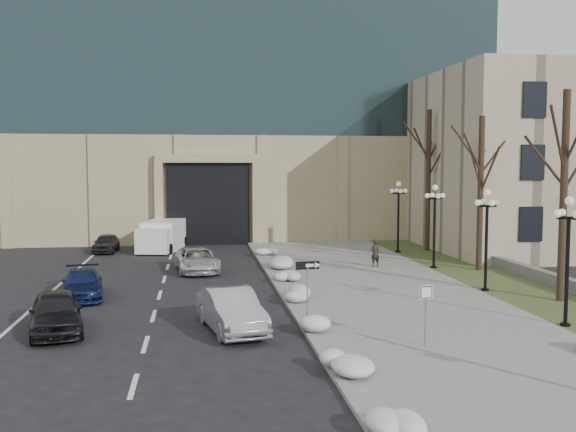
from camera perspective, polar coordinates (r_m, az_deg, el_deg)
name	(u,v)px	position (r m, az deg, el deg)	size (l,w,h in m)	color
ground	(392,401)	(16.83, 9.24, -15.95)	(160.00, 160.00, 0.00)	black
sidewalk	(375,288)	(30.74, 7.73, -6.35)	(9.00, 40.00, 0.12)	gray
curb	(280,290)	(29.85, -0.67, -6.62)	(0.30, 40.00, 0.14)	gray
grass_strip	(504,285)	(33.08, 18.68, -5.79)	(4.00, 40.00, 0.10)	#384A25
stone_wall	(523,271)	(35.70, 20.13, -4.59)	(0.50, 30.00, 0.70)	slate
office_tower	(227,23)	(60.02, -5.47, 16.74)	(40.00, 24.70, 36.00)	tan
classical_building	(572,163)	(50.65, 23.92, 4.36)	(22.00, 18.12, 12.00)	#C1AE91
car_a	(56,312)	(24.11, -19.94, -8.03)	(1.73, 4.29, 1.46)	black
car_b	(231,310)	(22.97, -5.06, -8.34)	(1.59, 4.56, 1.50)	#B4B7BD
car_c	(82,284)	(29.86, -17.83, -5.78)	(1.73, 4.24, 1.23)	navy
car_d	(197,260)	(35.56, -8.06, -3.90)	(2.15, 4.65, 1.29)	silver
car_e	(106,243)	(44.69, -15.87, -2.33)	(1.45, 3.61, 1.23)	#29282D
pedestrian	(375,253)	(36.51, 7.76, -3.27)	(0.57, 0.38, 1.57)	black
box_truck	(163,236)	(45.10, -11.05, -1.72)	(3.35, 6.59, 2.00)	white
one_way_sign	(312,273)	(23.01, 2.11, -5.09)	(0.92, 0.26, 2.44)	slate
keep_sign	(426,302)	(20.93, 12.16, -7.51)	(0.45, 0.08, 2.08)	slate
snow_clump_a	(397,421)	(14.88, 9.68, -17.55)	(1.10, 1.60, 0.36)	silver
snow_clump_b	(347,364)	(18.50, 5.22, -13.00)	(1.10, 1.60, 0.36)	silver
snow_clump_c	(323,326)	(22.62, 3.15, -9.70)	(1.10, 1.60, 0.36)	silver
snow_clump_d	(298,297)	(27.35, 0.86, -7.18)	(1.10, 1.60, 0.36)	silver
snow_clump_e	(286,276)	(32.35, -0.20, -5.33)	(1.10, 1.60, 0.36)	silver
snow_clump_f	(277,264)	(35.93, -1.01, -4.33)	(1.10, 1.60, 0.36)	silver
snow_clump_g	(267,252)	(41.19, -1.88, -3.17)	(1.10, 1.60, 0.36)	silver
lamppost_a	(568,244)	(24.91, 23.63, -2.27)	(1.18, 1.18, 4.76)	black
lamppost_b	(487,226)	(30.60, 17.25, -0.87)	(1.18, 1.18, 4.76)	black
lamppost_c	(435,215)	(36.56, 12.90, 0.09)	(1.18, 1.18, 4.76)	black
lamppost_d	(398,207)	(42.67, 9.79, 0.78)	(1.18, 1.18, 4.76)	black
tree_near	(565,166)	(29.31, 23.38, 4.12)	(3.20, 3.20, 9.00)	black
tree_mid	(481,171)	(36.38, 16.78, 3.82)	(3.20, 3.20, 8.50)	black
tree_far	(429,160)	(43.77, 12.40, 4.86)	(3.20, 3.20, 9.50)	black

